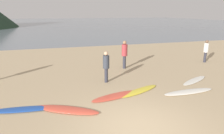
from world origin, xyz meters
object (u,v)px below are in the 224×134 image
at_px(surfboard_3, 116,96).
at_px(person_2, 106,64).
at_px(surfboard_2, 67,110).
at_px(surfboard_4, 139,91).
at_px(surfboard_5, 189,92).
at_px(person_1, 125,52).
at_px(person_3, 206,49).
at_px(surfboard_6, 195,80).
at_px(surfboard_1, 23,109).

height_order(surfboard_3, person_2, person_2).
height_order(surfboard_2, surfboard_4, surfboard_2).
distance_m(surfboard_4, surfboard_5, 2.25).
xyz_separation_m(surfboard_2, person_1, (4.02, 4.87, 1.02)).
height_order(surfboard_5, person_1, person_1).
relative_size(surfboard_5, person_3, 1.57).
xyz_separation_m(surfboard_4, person_2, (-1.14, 1.68, 0.93)).
height_order(surfboard_3, surfboard_4, same).
bearing_deg(surfboard_5, person_3, 42.65).
bearing_deg(surfboard_5, person_1, 106.24).
height_order(surfboard_2, person_1, person_1).
relative_size(surfboard_5, person_1, 1.41).
relative_size(surfboard_3, person_3, 1.42).
bearing_deg(surfboard_5, surfboard_6, 42.89).
height_order(surfboard_3, surfboard_6, surfboard_3).
bearing_deg(surfboard_3, surfboard_2, -176.49).
bearing_deg(person_2, surfboard_3, 52.26).
height_order(surfboard_2, surfboard_6, surfboard_2).
bearing_deg(surfboard_2, surfboard_5, 30.79).
relative_size(surfboard_1, person_3, 1.66).
height_order(surfboard_3, surfboard_5, surfboard_5).
bearing_deg(person_2, surfboard_2, 14.76).
distance_m(surfboard_2, surfboard_4, 3.49).
bearing_deg(surfboard_6, person_3, 17.70).
xyz_separation_m(surfboard_5, surfboard_6, (1.30, 1.26, -0.01)).
bearing_deg(person_2, surfboard_6, 130.54).
relative_size(surfboard_6, person_2, 1.37).
relative_size(surfboard_6, person_3, 1.38).
relative_size(surfboard_4, person_1, 1.30).
relative_size(surfboard_2, surfboard_5, 0.99).
bearing_deg(surfboard_6, surfboard_1, 160.72).
bearing_deg(surfboard_4, surfboard_6, -15.24).
bearing_deg(person_3, surfboard_4, -107.61).
bearing_deg(surfboard_6, person_2, 139.65).
distance_m(surfboard_3, person_2, 2.14).
bearing_deg(surfboard_3, surfboard_5, -23.25).
distance_m(surfboard_5, person_2, 4.17).
xyz_separation_m(surfboard_1, surfboard_5, (7.03, -0.27, -0.00)).
height_order(surfboard_2, surfboard_3, surfboard_2).
xyz_separation_m(surfboard_4, person_1, (0.66, 3.91, 1.03)).
bearing_deg(surfboard_4, surfboard_5, -43.17).
distance_m(surfboard_3, surfboard_5, 3.38).
height_order(surfboard_3, person_1, person_1).
bearing_deg(person_3, surfboard_5, -92.76).
distance_m(surfboard_3, person_3, 9.08).
bearing_deg(surfboard_1, surfboard_3, 10.14).
relative_size(surfboard_1, person_2, 1.64).
height_order(surfboard_5, person_2, person_2).
bearing_deg(person_3, surfboard_3, -109.99).
distance_m(surfboard_2, surfboard_3, 2.24).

